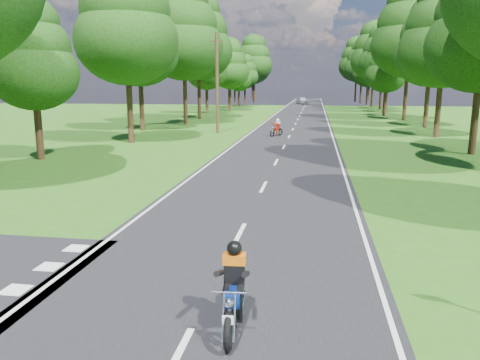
# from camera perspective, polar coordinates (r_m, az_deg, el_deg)

# --- Properties ---
(ground) EXTENTS (160.00, 160.00, 0.00)m
(ground) POSITION_cam_1_polar(r_m,az_deg,el_deg) (10.80, -1.81, -10.05)
(ground) COLOR #275613
(ground) RESTS_ON ground
(main_road) EXTENTS (7.00, 140.00, 0.02)m
(main_road) POSITION_cam_1_polar(r_m,az_deg,el_deg) (60.02, 7.28, 7.76)
(main_road) COLOR black
(main_road) RESTS_ON ground
(road_markings) EXTENTS (7.40, 140.00, 0.01)m
(road_markings) POSITION_cam_1_polar(r_m,az_deg,el_deg) (58.15, 7.08, 7.65)
(road_markings) COLOR silver
(road_markings) RESTS_ON main_road
(treeline) EXTENTS (40.00, 115.35, 14.78)m
(treeline) POSITION_cam_1_polar(r_m,az_deg,el_deg) (70.05, 8.95, 15.01)
(treeline) COLOR black
(treeline) RESTS_ON ground
(telegraph_pole) EXTENTS (1.20, 0.26, 8.00)m
(telegraph_pole) POSITION_cam_1_polar(r_m,az_deg,el_deg) (38.67, -2.81, 11.76)
(telegraph_pole) COLOR #382616
(telegraph_pole) RESTS_ON ground
(rider_near_blue) EXTENTS (0.69, 1.76, 1.43)m
(rider_near_blue) POSITION_cam_1_polar(r_m,az_deg,el_deg) (7.87, -0.83, -12.79)
(rider_near_blue) COLOR navy
(rider_near_blue) RESTS_ON main_road
(rider_far_red) EXTENTS (1.14, 1.67, 1.33)m
(rider_far_red) POSITION_cam_1_polar(r_m,az_deg,el_deg) (36.45, 4.47, 6.41)
(rider_far_red) COLOR maroon
(rider_far_red) RESTS_ON main_road
(distant_car) EXTENTS (2.92, 4.54, 1.44)m
(distant_car) POSITION_cam_1_polar(r_m,az_deg,el_deg) (95.32, 7.60, 9.60)
(distant_car) COLOR silver
(distant_car) RESTS_ON main_road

